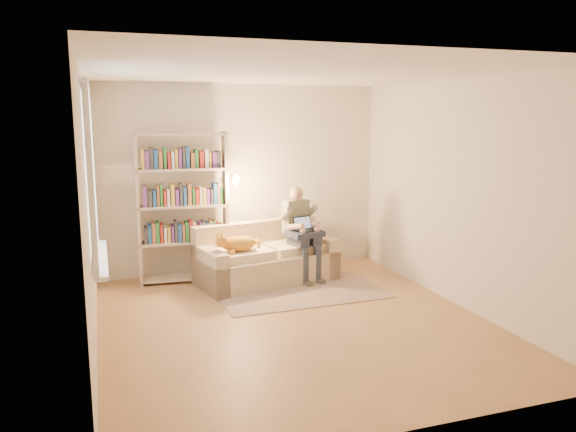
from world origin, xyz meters
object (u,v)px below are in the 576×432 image
object	(u,v)px
sofa	(266,261)
laptop	(299,227)
person	(300,227)
bookshelf	(183,200)
cat	(239,243)

from	to	relation	value
sofa	laptop	size ratio (longest dim) A/B	6.33
person	bookshelf	size ratio (longest dim) A/B	0.63
laptop	sofa	bearing A→B (deg)	147.61
sofa	person	distance (m)	0.64
sofa	cat	distance (m)	0.56
person	laptop	world-z (taller)	person
cat	person	bearing A→B (deg)	-1.67
person	cat	size ratio (longest dim) A/B	1.93
person	cat	distance (m)	0.90
sofa	cat	size ratio (longest dim) A/B	3.00
person	laptop	xyz separation A→B (m)	(-0.05, -0.11, 0.02)
person	cat	world-z (taller)	person
person	laptop	bearing A→B (deg)	-128.49
sofa	bookshelf	bearing A→B (deg)	149.20
laptop	bookshelf	size ratio (longest dim) A/B	0.15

